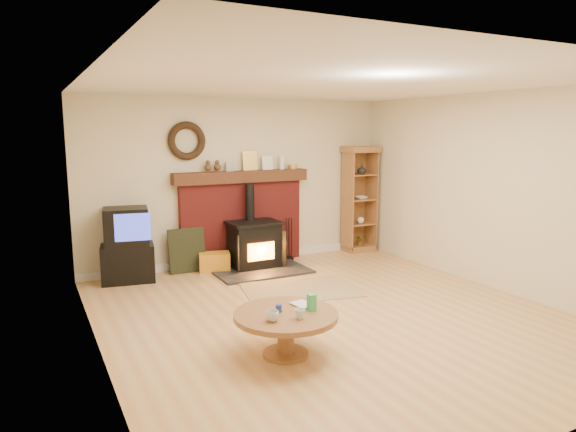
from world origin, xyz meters
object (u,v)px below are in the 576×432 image
wood_stove (255,246)px  curio_cabinet (359,199)px  coffee_table (286,321)px  tv_unit (127,246)px

wood_stove → curio_cabinet: (2.11, 0.28, 0.56)m
coffee_table → curio_cabinet: bearing=46.5°
tv_unit → coffee_table: (0.86, -3.19, -0.16)m
wood_stove → curio_cabinet: curio_cabinet is taller
wood_stove → coffee_table: 3.16m
wood_stove → tv_unit: (-1.86, 0.19, 0.15)m
tv_unit → curio_cabinet: bearing=1.2°
wood_stove → tv_unit: 1.88m
tv_unit → coffee_table: 3.31m
wood_stove → curio_cabinet: size_ratio=0.76×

